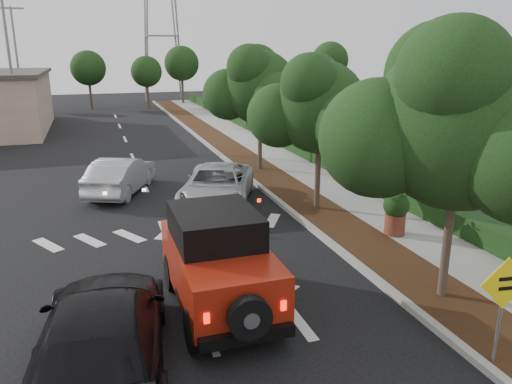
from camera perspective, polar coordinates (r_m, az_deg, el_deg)
name	(u,v)px	position (r m, az deg, el deg)	size (l,w,h in m)	color
ground	(205,327)	(11.05, -5.89, -15.14)	(120.00, 120.00, 0.00)	black
curb	(246,176)	(22.93, -1.13, 1.88)	(0.20, 70.00, 0.15)	#9E9B93
planting_strip	(267,174)	(23.24, 1.23, 2.03)	(1.80, 70.00, 0.12)	black
sidewalk	(304,171)	(23.92, 5.54, 2.37)	(2.00, 70.00, 0.12)	gray
hedge	(331,162)	(24.42, 8.58, 3.37)	(0.80, 70.00, 0.80)	black
transmission_tower	(165,101)	(58.08, -10.39, 10.22)	(7.00, 4.00, 28.00)	slate
street_tree_near	(441,299)	(12.86, 20.35, -11.36)	(3.80, 3.80, 5.92)	black
street_tree_mid	(316,211)	(18.36, 6.92, -2.14)	(3.20, 3.20, 5.32)	black
street_tree_far	(260,171)	(24.17, 0.45, 2.44)	(3.40, 3.40, 5.62)	black
light_pole_a	(20,140)	(36.02, -25.35, 5.44)	(2.00, 0.22, 9.00)	slate
light_pole_b	(24,117)	(47.94, -24.94, 7.79)	(2.00, 0.22, 9.00)	slate
red_jeep	(217,259)	(11.35, -4.51, -7.64)	(2.01, 4.46, 2.27)	black
silver_suv_ahead	(217,186)	(18.79, -4.47, 0.70)	(2.44, 5.29, 1.47)	#ADAEB5
black_suv_oncoming	(102,335)	(9.63, -17.18, -15.31)	(2.26, 5.56, 1.61)	black
silver_sedan_oncoming	(121,175)	(21.04, -15.20, 1.87)	(1.56, 4.48, 1.48)	#A5A8AD
speed_hump_sign	(503,297)	(10.07, 26.43, -10.65)	(0.99, 0.15, 2.12)	slate
terracotta_planter	(396,209)	(16.00, 15.71, -1.88)	(0.80, 0.80, 1.39)	brown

